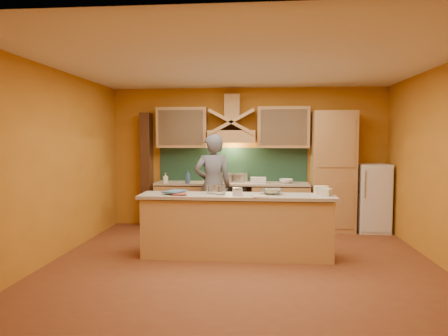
# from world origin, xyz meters

# --- Properties ---
(floor) EXTENTS (5.50, 5.00, 0.01)m
(floor) POSITION_xyz_m (0.00, 0.00, 0.00)
(floor) COLOR brown
(floor) RESTS_ON ground
(ceiling) EXTENTS (5.50, 5.00, 0.01)m
(ceiling) POSITION_xyz_m (0.00, 0.00, 2.80)
(ceiling) COLOR white
(ceiling) RESTS_ON wall_back
(wall_back) EXTENTS (5.50, 0.02, 2.80)m
(wall_back) POSITION_xyz_m (0.00, 2.50, 1.40)
(wall_back) COLOR orange
(wall_back) RESTS_ON floor
(wall_front) EXTENTS (5.50, 0.02, 2.80)m
(wall_front) POSITION_xyz_m (0.00, -2.50, 1.40)
(wall_front) COLOR orange
(wall_front) RESTS_ON floor
(wall_left) EXTENTS (0.02, 5.00, 2.80)m
(wall_left) POSITION_xyz_m (-2.75, 0.00, 1.40)
(wall_left) COLOR orange
(wall_left) RESTS_ON floor
(wall_right) EXTENTS (0.02, 5.00, 2.80)m
(wall_right) POSITION_xyz_m (2.75, 0.00, 1.40)
(wall_right) COLOR orange
(wall_right) RESTS_ON floor
(base_cabinet_left) EXTENTS (1.10, 0.60, 0.86)m
(base_cabinet_left) POSITION_xyz_m (-1.25, 2.20, 0.43)
(base_cabinet_left) COLOR tan
(base_cabinet_left) RESTS_ON floor
(base_cabinet_right) EXTENTS (1.10, 0.60, 0.86)m
(base_cabinet_right) POSITION_xyz_m (0.65, 2.20, 0.43)
(base_cabinet_right) COLOR tan
(base_cabinet_right) RESTS_ON floor
(counter_top) EXTENTS (3.00, 0.62, 0.04)m
(counter_top) POSITION_xyz_m (-0.30, 2.20, 0.90)
(counter_top) COLOR #B8AE9B
(counter_top) RESTS_ON base_cabinet_left
(stove) EXTENTS (0.60, 0.58, 0.90)m
(stove) POSITION_xyz_m (-0.30, 2.20, 0.45)
(stove) COLOR black
(stove) RESTS_ON floor
(backsplash) EXTENTS (3.00, 0.03, 0.70)m
(backsplash) POSITION_xyz_m (-0.30, 2.48, 1.25)
(backsplash) COLOR #183629
(backsplash) RESTS_ON wall_back
(range_hood) EXTENTS (0.92, 0.50, 0.24)m
(range_hood) POSITION_xyz_m (-0.30, 2.25, 1.82)
(range_hood) COLOR tan
(range_hood) RESTS_ON wall_back
(hood_chimney) EXTENTS (0.30, 0.30, 0.50)m
(hood_chimney) POSITION_xyz_m (-0.30, 2.35, 2.40)
(hood_chimney) COLOR tan
(hood_chimney) RESTS_ON wall_back
(upper_cabinet_left) EXTENTS (1.00, 0.35, 0.80)m
(upper_cabinet_left) POSITION_xyz_m (-1.30, 2.33, 2.00)
(upper_cabinet_left) COLOR tan
(upper_cabinet_left) RESTS_ON wall_back
(upper_cabinet_right) EXTENTS (1.00, 0.35, 0.80)m
(upper_cabinet_right) POSITION_xyz_m (0.70, 2.33, 2.00)
(upper_cabinet_right) COLOR tan
(upper_cabinet_right) RESTS_ON wall_back
(pantry_column) EXTENTS (0.80, 0.60, 2.30)m
(pantry_column) POSITION_xyz_m (1.65, 2.20, 1.15)
(pantry_column) COLOR tan
(pantry_column) RESTS_ON floor
(fridge) EXTENTS (0.58, 0.60, 1.30)m
(fridge) POSITION_xyz_m (2.40, 2.20, 0.65)
(fridge) COLOR white
(fridge) RESTS_ON floor
(trim_column_left) EXTENTS (0.20, 0.30, 2.30)m
(trim_column_left) POSITION_xyz_m (-2.05, 2.35, 1.15)
(trim_column_left) COLOR #472816
(trim_column_left) RESTS_ON floor
(island_body) EXTENTS (2.80, 0.55, 0.88)m
(island_body) POSITION_xyz_m (-0.10, 0.30, 0.44)
(island_body) COLOR #DDB271
(island_body) RESTS_ON floor
(island_top) EXTENTS (2.90, 0.62, 0.05)m
(island_top) POSITION_xyz_m (-0.10, 0.30, 0.92)
(island_top) COLOR #B8AE9B
(island_top) RESTS_ON island_body
(person) EXTENTS (0.77, 0.61, 1.86)m
(person) POSITION_xyz_m (-0.60, 1.57, 0.93)
(person) COLOR slate
(person) RESTS_ON floor
(pot_large) EXTENTS (0.23, 0.23, 0.16)m
(pot_large) POSITION_xyz_m (-0.39, 2.22, 0.98)
(pot_large) COLOR #B9B9C0
(pot_large) RESTS_ON stove
(pot_small) EXTENTS (0.25, 0.25, 0.15)m
(pot_small) POSITION_xyz_m (-0.16, 2.22, 0.98)
(pot_small) COLOR #B5B6BD
(pot_small) RESTS_ON stove
(soap_bottle_a) EXTENTS (0.11, 0.12, 0.20)m
(soap_bottle_a) POSITION_xyz_m (-1.58, 1.99, 1.02)
(soap_bottle_a) COLOR white
(soap_bottle_a) RESTS_ON counter_top
(soap_bottle_b) EXTENTS (0.12, 0.13, 0.26)m
(soap_bottle_b) POSITION_xyz_m (-1.13, 1.95, 1.05)
(soap_bottle_b) COLOR #365796
(soap_bottle_b) RESTS_ON counter_top
(bowl_back) EXTENTS (0.27, 0.27, 0.08)m
(bowl_back) POSITION_xyz_m (0.76, 2.17, 0.96)
(bowl_back) COLOR white
(bowl_back) RESTS_ON counter_top
(dish_rack) EXTENTS (0.31, 0.24, 0.11)m
(dish_rack) POSITION_xyz_m (0.22, 2.20, 0.97)
(dish_rack) COLOR silver
(dish_rack) RESTS_ON counter_top
(book_lower) EXTENTS (0.28, 0.33, 0.03)m
(book_lower) POSITION_xyz_m (-1.05, 0.19, 0.96)
(book_lower) COLOR #AE4B3E
(book_lower) RESTS_ON island_top
(book_upper) EXTENTS (0.38, 0.43, 0.03)m
(book_upper) POSITION_xyz_m (-1.15, 0.34, 0.98)
(book_upper) COLOR #416790
(book_upper) RESTS_ON island_top
(jar_large) EXTENTS (0.17, 0.17, 0.15)m
(jar_large) POSITION_xyz_m (-0.34, 0.29, 1.02)
(jar_large) COLOR white
(jar_large) RESTS_ON island_top
(jar_small) EXTENTS (0.15, 0.15, 0.13)m
(jar_small) POSITION_xyz_m (-0.50, 0.41, 1.01)
(jar_small) COLOR white
(jar_small) RESTS_ON island_top
(kitchen_scale) EXTENTS (0.14, 0.14, 0.09)m
(kitchen_scale) POSITION_xyz_m (-0.08, 0.21, 0.99)
(kitchen_scale) COLOR silver
(kitchen_scale) RESTS_ON island_top
(mixing_bowl) EXTENTS (0.36, 0.36, 0.08)m
(mixing_bowl) POSITION_xyz_m (0.42, 0.39, 0.98)
(mixing_bowl) COLOR silver
(mixing_bowl) RESTS_ON island_top
(cloth) EXTENTS (0.26, 0.23, 0.01)m
(cloth) POSITION_xyz_m (0.25, 0.09, 0.95)
(cloth) COLOR beige
(cloth) RESTS_ON island_top
(grocery_bag_a) EXTENTS (0.21, 0.18, 0.13)m
(grocery_bag_a) POSITION_xyz_m (1.16, 0.42, 1.01)
(grocery_bag_a) COLOR #ECE5C2
(grocery_bag_a) RESTS_ON island_top
(grocery_bag_b) EXTENTS (0.22, 0.21, 0.10)m
(grocery_bag_b) POSITION_xyz_m (1.20, 0.29, 1.00)
(grocery_bag_b) COLOR beige
(grocery_bag_b) RESTS_ON island_top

